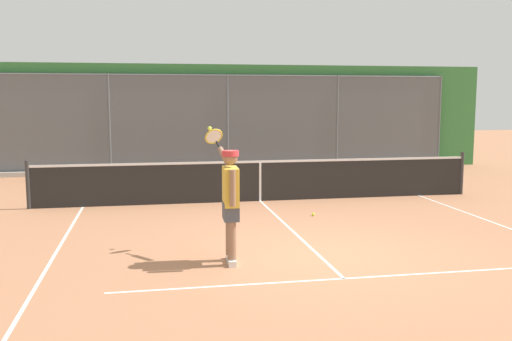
{
  "coord_description": "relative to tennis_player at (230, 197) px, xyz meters",
  "views": [
    {
      "loc": [
        2.55,
        8.36,
        2.44
      ],
      "look_at": [
        0.56,
        -2.23,
        1.05
      ],
      "focal_mm": 40.09,
      "sensor_mm": 36.0,
      "label": 1
    }
  ],
  "objects": [
    {
      "name": "ground_plane",
      "position": [
        -1.4,
        -0.19,
        -0.99
      ],
      "size": [
        60.0,
        60.0,
        0.0
      ],
      "primitive_type": "plane",
      "color": "#B27551"
    },
    {
      "name": "tennis_ball_near_baseline",
      "position": [
        -2.15,
        -2.98,
        -0.95
      ],
      "size": [
        0.07,
        0.07,
        0.07
      ],
      "primitive_type": "sphere",
      "color": "#CCDB33",
      "rests_on": "ground"
    },
    {
      "name": "tennis_player",
      "position": [
        0.0,
        0.0,
        0.0
      ],
      "size": [
        0.44,
        1.41,
        1.97
      ],
      "rotation": [
        0.0,
        0.0,
        -1.61
      ],
      "color": "silver",
      "rests_on": "ground"
    },
    {
      "name": "fence_backdrop",
      "position": [
        -1.4,
        -11.08,
        0.75
      ],
      "size": [
        18.04,
        1.37,
        3.5
      ],
      "color": "#565B60",
      "rests_on": "ground"
    },
    {
      "name": "tennis_net",
      "position": [
        -1.4,
        -4.87,
        -0.49
      ],
      "size": [
        10.44,
        0.09,
        1.07
      ],
      "color": "#2D2D2D",
      "rests_on": "ground"
    },
    {
      "name": "court_line_markings",
      "position": [
        -1.4,
        1.28,
        -0.98
      ],
      "size": [
        8.12,
        10.79,
        0.01
      ],
      "color": "white",
      "rests_on": "ground"
    }
  ]
}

